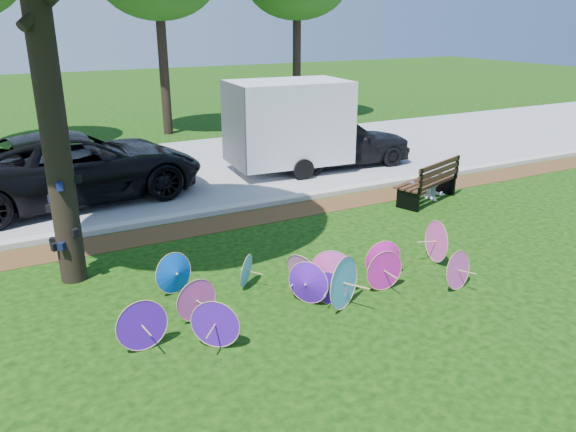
% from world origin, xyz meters
% --- Properties ---
extents(ground, '(90.00, 90.00, 0.00)m').
position_xyz_m(ground, '(0.00, 0.00, 0.00)').
color(ground, black).
rests_on(ground, ground).
extents(mulch_strip, '(90.00, 1.00, 0.01)m').
position_xyz_m(mulch_strip, '(0.00, 4.50, 0.01)').
color(mulch_strip, '#472D16').
rests_on(mulch_strip, ground).
extents(curb, '(90.00, 0.30, 0.12)m').
position_xyz_m(curb, '(0.00, 5.20, 0.06)').
color(curb, '#B7B5AD').
rests_on(curb, ground).
extents(street, '(90.00, 8.00, 0.01)m').
position_xyz_m(street, '(0.00, 9.35, 0.01)').
color(street, gray).
rests_on(street, ground).
extents(parasol_pile, '(6.20, 2.39, 0.88)m').
position_xyz_m(parasol_pile, '(0.18, 0.47, 0.37)').
color(parasol_pile, '#4D12BE').
rests_on(parasol_pile, ground).
extents(black_van, '(6.41, 3.40, 1.72)m').
position_xyz_m(black_van, '(-2.36, 7.78, 0.86)').
color(black_van, black).
rests_on(black_van, ground).
extents(dark_pickup, '(4.63, 2.21, 1.53)m').
position_xyz_m(dark_pickup, '(5.27, 7.69, 0.76)').
color(dark_pickup, black).
rests_on(dark_pickup, ground).
extents(cargo_trailer, '(3.50, 2.37, 2.94)m').
position_xyz_m(cargo_trailer, '(3.60, 7.83, 1.47)').
color(cargo_trailer, silver).
rests_on(cargo_trailer, ground).
extents(park_bench, '(2.14, 1.38, 1.04)m').
position_xyz_m(park_bench, '(5.25, 3.66, 0.52)').
color(park_bench, black).
rests_on(park_bench, ground).
extents(person_left, '(0.41, 0.30, 1.05)m').
position_xyz_m(person_left, '(4.90, 3.71, 0.53)').
color(person_left, '#3C3F52').
rests_on(person_left, ground).
extents(person_right, '(0.65, 0.52, 1.31)m').
position_xyz_m(person_right, '(5.60, 3.71, 0.65)').
color(person_right, silver).
rests_on(person_right, ground).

